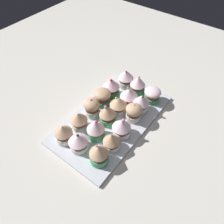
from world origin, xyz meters
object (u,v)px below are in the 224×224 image
cupcake_0 (99,154)px  cupcake_15 (102,97)px  cupcake_1 (111,141)px  cupcake_11 (137,85)px  cupcake_4 (141,102)px  cupcake_10 (129,96)px  cupcake_13 (79,121)px  cupcake_5 (152,95)px  cupcake_9 (117,104)px  cupcake_3 (134,112)px  cupcake_17 (126,78)px  cupcake_6 (78,142)px  baking_tray (112,119)px  cupcake_16 (111,87)px  cupcake_7 (96,129)px  cupcake_12 (64,133)px  cupcake_14 (92,107)px  cupcake_8 (106,114)px  cupcake_2 (122,127)px

cupcake_0 → cupcake_15: cupcake_0 is taller
cupcake_1 → cupcake_11: bearing=15.8°
cupcake_4 → cupcake_15: 14.42cm
cupcake_10 → cupcake_13: cupcake_10 is taller
cupcake_0 → cupcake_15: (19.34, 14.33, -0.33)cm
cupcake_5 → cupcake_15: (-12.64, 13.97, 0.47)cm
cupcake_9 → cupcake_15: size_ratio=1.02×
cupcake_3 → cupcake_17: size_ratio=0.90×
cupcake_6 → cupcake_15: (19.65, 6.40, 0.12)cm
baking_tray → cupcake_11: (16.45, 0.17, 4.58)cm
baking_tray → cupcake_10: bearing=-3.9°
cupcake_16 → cupcake_7: bearing=-156.9°
cupcake_6 → cupcake_12: (-0.65, 5.79, 0.23)cm
cupcake_16 → cupcake_12: bearing=-178.1°
baking_tray → cupcake_0: 18.07cm
cupcake_1 → cupcake_16: bearing=37.3°
cupcake_5 → cupcake_9: cupcake_9 is taller
cupcake_7 → cupcake_13: 6.83cm
cupcake_1 → cupcake_16: size_ratio=0.81×
cupcake_3 → cupcake_5: (11.92, -0.59, -0.46)cm
cupcake_14 → cupcake_16: cupcake_16 is taller
cupcake_11 → cupcake_16: size_ratio=0.99×
baking_tray → cupcake_7: size_ratio=5.63×
cupcake_1 → cupcake_8: size_ratio=0.80×
cupcake_14 → cupcake_11: bearing=-18.1°
cupcake_0 → cupcake_1: bearing=-0.6°
cupcake_6 → cupcake_9: 20.01cm
cupcake_5 → cupcake_16: (-6.72, 14.25, 0.99)cm
cupcake_8 → cupcake_5: bearing=-21.4°
cupcake_3 → cupcake_14: bearing=119.2°
cupcake_5 → cupcake_9: size_ratio=0.91×
cupcake_7 → cupcake_9: bearing=4.8°
cupcake_3 → cupcake_5: cupcake_3 is taller
cupcake_7 → cupcake_5: bearing=-13.6°
cupcake_10 → cupcake_3: bearing=-133.1°
cupcake_0 → cupcake_15: size_ratio=1.16×
cupcake_2 → cupcake_4: size_ratio=0.97×
cupcake_10 → cupcake_15: size_ratio=1.13×
cupcake_12 → cupcake_16: 26.24cm
cupcake_8 → cupcake_11: cupcake_8 is taller
cupcake_14 → cupcake_9: bearing=-41.9°
cupcake_17 → cupcake_0: bearing=-158.2°
cupcake_6 → cupcake_16: 26.44cm
cupcake_6 → cupcake_0: bearing=-87.7°
cupcake_8 → cupcake_16: (11.86, 6.95, 0.04)cm
cupcake_4 → cupcake_9: bearing=130.1°
cupcake_7 → cupcake_6: bearing=168.6°
cupcake_5 → cupcake_17: cupcake_17 is taller
cupcake_11 → cupcake_5: bearing=-93.4°
baking_tray → cupcake_15: 8.89cm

